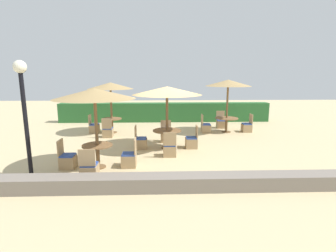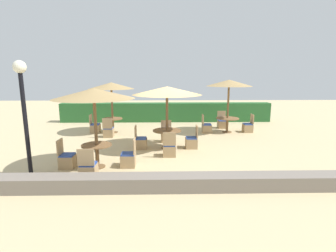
{
  "view_description": "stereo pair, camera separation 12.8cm",
  "coord_description": "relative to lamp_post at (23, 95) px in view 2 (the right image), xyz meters",
  "views": [
    {
      "loc": [
        -0.36,
        -9.66,
        2.95
      ],
      "look_at": [
        0.0,
        0.6,
        0.9
      ],
      "focal_mm": 28.0,
      "sensor_mm": 36.0,
      "label": 1
    },
    {
      "loc": [
        -0.23,
        -9.66,
        2.95
      ],
      "look_at": [
        0.0,
        0.6,
        0.9
      ],
      "focal_mm": 28.0,
      "sensor_mm": 36.0,
      "label": 2
    }
  ],
  "objects": [
    {
      "name": "round_table_back_left",
      "position": [
        1.4,
        5.68,
        -1.79
      ],
      "size": [
        0.98,
        0.98,
        0.74
      ],
      "color": "brown",
      "rests_on": "ground_plane"
    },
    {
      "name": "round_table_back_right",
      "position": [
        7.25,
        5.61,
        -1.75
      ],
      "size": [
        1.17,
        1.17,
        0.74
      ],
      "color": "brown",
      "rests_on": "ground_plane"
    },
    {
      "name": "parasol_center",
      "position": [
        4.11,
        2.76,
        -0.05
      ],
      "size": [
        2.72,
        2.72,
        2.47
      ],
      "color": "brown",
      "rests_on": "ground_plane"
    },
    {
      "name": "patio_chair_front_left_south",
      "position": [
        1.8,
        -0.33,
        -2.09
      ],
      "size": [
        0.46,
        0.46,
        0.93
      ],
      "color": "tan",
      "rests_on": "ground_plane"
    },
    {
      "name": "patio_chair_center_east",
      "position": [
        5.11,
        2.73,
        -2.09
      ],
      "size": [
        0.46,
        0.46,
        0.93
      ],
      "rotation": [
        0.0,
        0.0,
        1.57
      ],
      "color": "tan",
      "rests_on": "ground_plane"
    },
    {
      "name": "round_table_front_left",
      "position": [
        1.84,
        0.59,
        -1.78
      ],
      "size": [
        0.95,
        0.95,
        0.75
      ],
      "color": "brown",
      "rests_on": "ground_plane"
    },
    {
      "name": "parasol_front_left",
      "position": [
        1.84,
        0.59,
        -0.0
      ],
      "size": [
        2.49,
        2.49,
        2.52
      ],
      "color": "brown",
      "rests_on": "ground_plane"
    },
    {
      "name": "round_table_center",
      "position": [
        4.11,
        2.76,
        -1.76
      ],
      "size": [
        1.14,
        1.14,
        0.74
      ],
      "color": "brown",
      "rests_on": "ground_plane"
    },
    {
      "name": "patio_chair_back_right_east",
      "position": [
        8.33,
        5.62,
        -2.09
      ],
      "size": [
        0.46,
        0.46,
        0.93
      ],
      "rotation": [
        0.0,
        0.0,
        1.57
      ],
      "color": "tan",
      "rests_on": "ground_plane"
    },
    {
      "name": "lamp_post",
      "position": [
        0.0,
        0.0,
        0.0
      ],
      "size": [
        0.36,
        0.36,
        3.32
      ],
      "color": "black",
      "rests_on": "ground_plane"
    },
    {
      "name": "stone_border",
      "position": [
        4.15,
        -1.13,
        -2.16
      ],
      "size": [
        10.0,
        0.56,
        0.39
      ],
      "primitive_type": "cube",
      "color": "slate",
      "rests_on": "ground_plane"
    },
    {
      "name": "hedge_row",
      "position": [
        4.15,
        8.8,
        -1.77
      ],
      "size": [
        13.0,
        0.7,
        1.17
      ],
      "primitive_type": "cube",
      "color": "#28602D",
      "rests_on": "ground_plane"
    },
    {
      "name": "parasol_back_left",
      "position": [
        1.4,
        5.68,
        0.01
      ],
      "size": [
        2.27,
        2.27,
        2.54
      ],
      "color": "brown",
      "rests_on": "ground_plane"
    },
    {
      "name": "patio_chair_back_right_north",
      "position": [
        7.22,
        6.68,
        -2.09
      ],
      "size": [
        0.46,
        0.46,
        0.93
      ],
      "rotation": [
        0.0,
        0.0,
        3.14
      ],
      "color": "tan",
      "rests_on": "ground_plane"
    },
    {
      "name": "patio_chair_front_left_east",
      "position": [
        2.83,
        0.63,
        -2.09
      ],
      "size": [
        0.46,
        0.46,
        0.93
      ],
      "rotation": [
        0.0,
        0.0,
        1.57
      ],
      "color": "tan",
      "rests_on": "ground_plane"
    },
    {
      "name": "patio_chair_back_left_south",
      "position": [
        1.37,
        4.7,
        -2.09
      ],
      "size": [
        0.46,
        0.46,
        0.93
      ],
      "color": "tan",
      "rests_on": "ground_plane"
    },
    {
      "name": "patio_chair_front_left_west",
      "position": [
        0.88,
        0.56,
        -2.09
      ],
      "size": [
        0.46,
        0.46,
        0.93
      ],
      "rotation": [
        0.0,
        0.0,
        -1.57
      ],
      "color": "tan",
      "rests_on": "ground_plane"
    },
    {
      "name": "patio_chair_center_north",
      "position": [
        4.1,
        3.77,
        -2.09
      ],
      "size": [
        0.46,
        0.46,
        0.93
      ],
      "rotation": [
        0.0,
        0.0,
        3.14
      ],
      "color": "tan",
      "rests_on": "ground_plane"
    },
    {
      "name": "patio_chair_center_south",
      "position": [
        4.17,
        1.68,
        -2.09
      ],
      "size": [
        0.46,
        0.46,
        0.93
      ],
      "color": "tan",
      "rests_on": "ground_plane"
    },
    {
      "name": "patio_chair_center_west",
      "position": [
        3.05,
        2.72,
        -2.09
      ],
      "size": [
        0.46,
        0.46,
        0.93
      ],
      "rotation": [
        0.0,
        0.0,
        -1.57
      ],
      "color": "tan",
      "rests_on": "ground_plane"
    },
    {
      "name": "patio_chair_back_right_west",
      "position": [
        6.17,
        5.56,
        -2.09
      ],
      "size": [
        0.46,
        0.46,
        0.93
      ],
      "rotation": [
        0.0,
        0.0,
        -1.57
      ],
      "color": "tan",
      "rests_on": "ground_plane"
    },
    {
      "name": "parasol_back_right",
      "position": [
        7.25,
        5.61,
        0.14
      ],
      "size": [
        2.28,
        2.28,
        2.67
      ],
      "color": "brown",
      "rests_on": "ground_plane"
    },
    {
      "name": "patio_chair_back_left_west",
      "position": [
        0.48,
        5.72,
        -2.09
      ],
      "size": [
        0.46,
        0.46,
        0.93
      ],
      "rotation": [
        0.0,
        0.0,
        -1.57
      ],
      "color": "tan",
      "rests_on": "ground_plane"
    },
    {
      "name": "ground_plane",
      "position": [
        4.15,
        2.2,
        -2.35
      ],
      "size": [
        40.0,
        40.0,
        0.0
      ],
      "primitive_type": "plane",
      "color": "#C6B284"
    }
  ]
}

